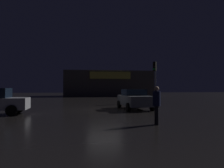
% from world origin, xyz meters
% --- Properties ---
extents(ground_plane, '(120.00, 120.00, 0.00)m').
position_xyz_m(ground_plane, '(0.00, 0.00, 0.00)').
color(ground_plane, black).
extents(store_building, '(17.13, 8.05, 4.92)m').
position_xyz_m(store_building, '(3.79, 27.86, 2.47)').
color(store_building, '#4C4742').
rests_on(store_building, ground).
extents(traffic_signal_opposite, '(0.42, 0.42, 4.44)m').
position_xyz_m(traffic_signal_opposite, '(6.15, 6.34, 3.34)').
color(traffic_signal_opposite, '#595B60').
rests_on(traffic_signal_opposite, ground).
extents(car_near, '(2.17, 4.02, 1.51)m').
position_xyz_m(car_near, '(2.25, -0.06, 0.76)').
color(car_near, slate).
rests_on(car_near, ground).
extents(pedestrian, '(0.36, 0.36, 1.69)m').
position_xyz_m(pedestrian, '(1.47, -6.96, 0.98)').
color(pedestrian, black).
rests_on(pedestrian, ground).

